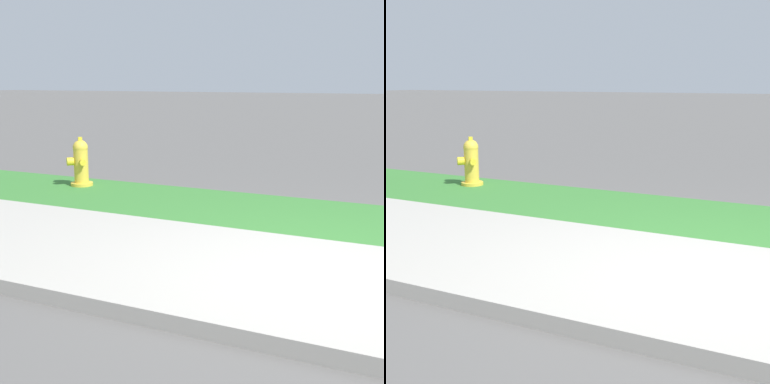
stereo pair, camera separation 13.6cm
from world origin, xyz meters
The scene contains 5 objects.
ground_plane centered at (0.00, 0.00, 0.00)m, with size 120.00×120.00×0.00m, color #5B5956.
sidewalk_pavement centered at (0.00, 0.00, 0.01)m, with size 18.00×2.25×0.01m, color #ADA89E.
grass_verge centered at (0.00, 2.03, 0.00)m, with size 18.00×1.81×0.01m, color #387A33.
street_curb centered at (0.00, -1.20, 0.06)m, with size 18.00×0.16×0.12m, color #ADA89E.
fire_hydrant_mid_block centered at (-4.12, 2.39, 0.35)m, with size 0.36×0.36×0.73m.
Camera 2 is at (0.86, -3.99, 1.57)m, focal length 50.00 mm.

